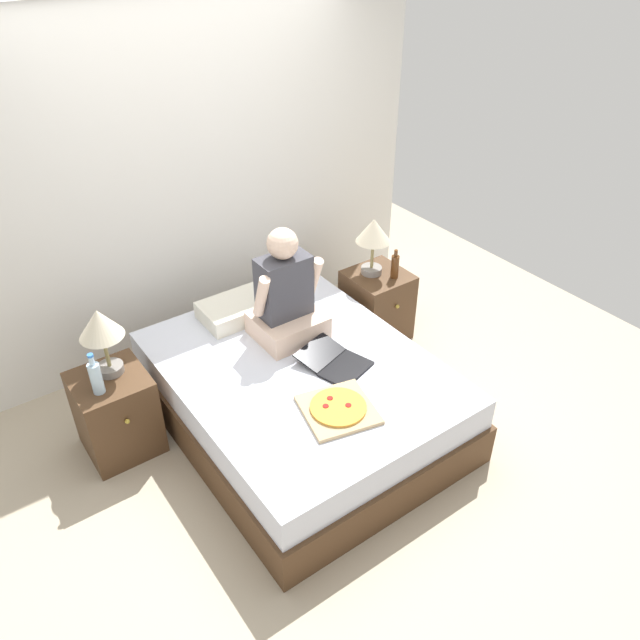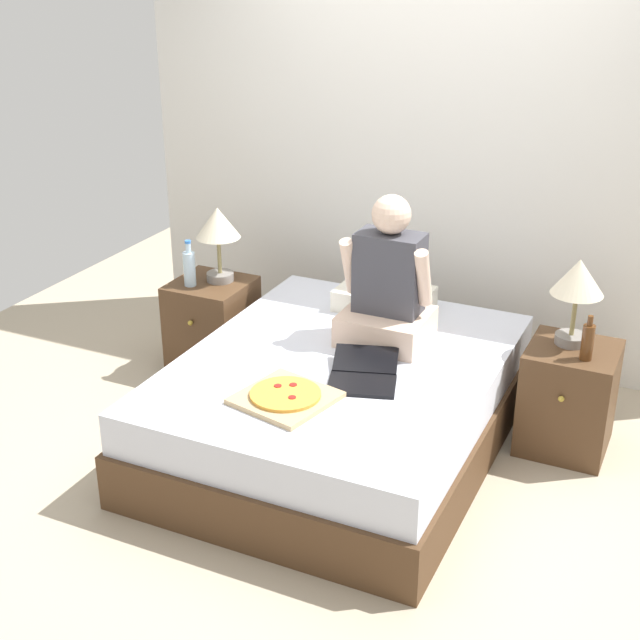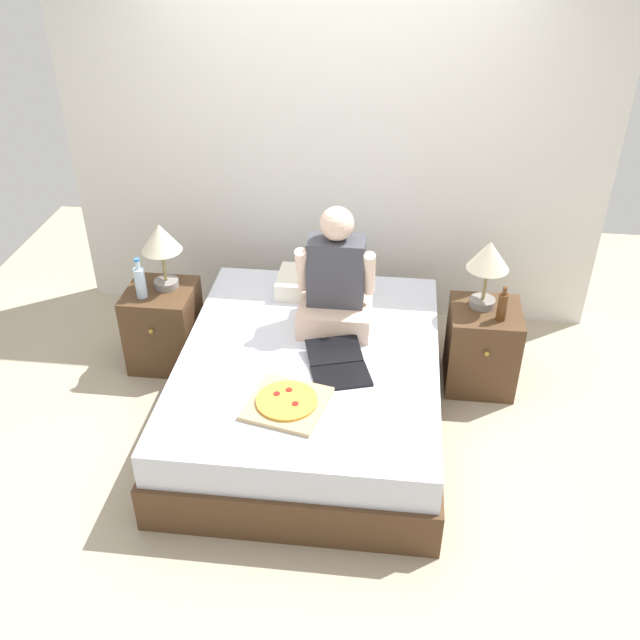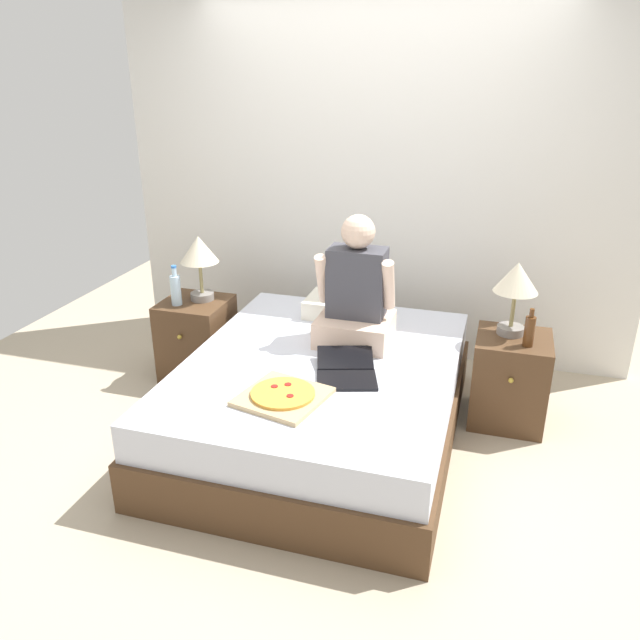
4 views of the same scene
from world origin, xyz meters
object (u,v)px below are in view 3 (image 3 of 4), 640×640
at_px(laptop, 339,368).
at_px(pizza_box, 287,403).
at_px(nightstand_left, 164,326).
at_px(nightstand_right, 482,347).
at_px(lamp_on_right_nightstand, 488,260).
at_px(beer_bottle, 502,306).
at_px(bed, 310,387).
at_px(person_seated, 336,284).
at_px(water_bottle, 140,282).
at_px(lamp_on_left_nightstand, 161,242).

relative_size(laptop, pizza_box, 1.02).
distance_m(nightstand_left, nightstand_right, 2.12).
bearing_deg(lamp_on_right_nightstand, beer_bottle, -56.31).
bearing_deg(lamp_on_right_nightstand, nightstand_left, -178.63).
relative_size(bed, pizza_box, 4.12).
distance_m(bed, laptop, 0.36).
bearing_deg(beer_bottle, pizza_box, -143.62).
height_order(nightstand_right, person_seated, person_seated).
xyz_separation_m(water_bottle, lamp_on_right_nightstand, (2.17, 0.14, 0.22)).
bearing_deg(laptop, bed, 141.65).
xyz_separation_m(nightstand_left, pizza_box, (1.00, -0.98, 0.23)).
relative_size(beer_bottle, person_seated, 0.29).
relative_size(lamp_on_left_nightstand, lamp_on_right_nightstand, 1.00).
xyz_separation_m(person_seated, laptop, (0.07, -0.48, -0.27)).
height_order(lamp_on_right_nightstand, laptop, lamp_on_right_nightstand).
xyz_separation_m(bed, lamp_on_right_nightstand, (1.03, 0.54, 0.65)).
bearing_deg(laptop, lamp_on_left_nightstand, 150.26).
xyz_separation_m(lamp_on_right_nightstand, laptop, (-0.84, -0.69, -0.37)).
xyz_separation_m(nightstand_left, lamp_on_right_nightstand, (2.09, 0.05, 0.61)).
bearing_deg(bed, person_seated, 70.18).
relative_size(lamp_on_right_nightstand, laptop, 0.92).
bearing_deg(water_bottle, pizza_box, -39.37).
relative_size(water_bottle, nightstand_right, 0.49).
distance_m(nightstand_left, pizza_box, 1.42).
bearing_deg(bed, laptop, -38.35).
bearing_deg(nightstand_left, pizza_box, -44.32).
distance_m(bed, water_bottle, 1.28).
bearing_deg(person_seated, nightstand_right, 9.71).
bearing_deg(lamp_on_right_nightstand, pizza_box, -136.70).
relative_size(beer_bottle, laptop, 0.47).
bearing_deg(lamp_on_left_nightstand, laptop, -29.74).
bearing_deg(nightstand_left, lamp_on_left_nightstand, 51.37).
bearing_deg(nightstand_right, person_seated, -170.29).
bearing_deg(water_bottle, nightstand_right, 2.34).
height_order(lamp_on_right_nightstand, pizza_box, lamp_on_right_nightstand).
distance_m(nightstand_left, lamp_on_left_nightstand, 0.61).
xyz_separation_m(nightstand_left, laptop, (1.24, -0.64, 0.23)).
xyz_separation_m(lamp_on_right_nightstand, pizza_box, (-1.09, -1.03, -0.38)).
xyz_separation_m(water_bottle, beer_bottle, (2.27, -0.01, -0.02)).
distance_m(nightstand_right, lamp_on_right_nightstand, 0.61).
relative_size(water_bottle, person_seated, 0.35).
relative_size(lamp_on_right_nightstand, person_seated, 0.58).
bearing_deg(beer_bottle, nightstand_right, 125.01).
xyz_separation_m(lamp_on_right_nightstand, person_seated, (-0.91, -0.21, -0.11)).
bearing_deg(laptop, pizza_box, -126.02).
bearing_deg(nightstand_left, water_bottle, -131.65).
height_order(lamp_on_right_nightstand, beer_bottle, lamp_on_right_nightstand).
height_order(water_bottle, nightstand_right, water_bottle).
bearing_deg(nightstand_right, beer_bottle, -54.99).
bearing_deg(bed, nightstand_left, 155.11).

